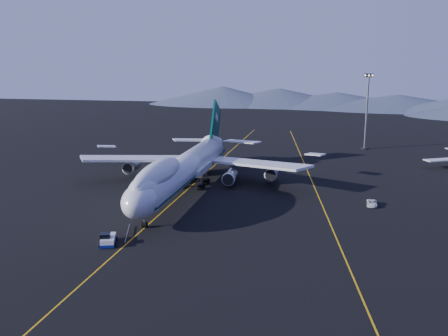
% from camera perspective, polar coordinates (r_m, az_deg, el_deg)
% --- Properties ---
extents(ground, '(500.00, 500.00, 0.00)m').
position_cam_1_polar(ground, '(118.69, -4.47, -2.71)').
color(ground, black).
rests_on(ground, ground).
extents(taxiway_line_main, '(0.25, 220.00, 0.01)m').
position_cam_1_polar(taxiway_line_main, '(118.69, -4.47, -2.71)').
color(taxiway_line_main, '#DD9E0D').
rests_on(taxiway_line_main, ground).
extents(taxiway_line_side, '(28.08, 198.09, 0.01)m').
position_cam_1_polar(taxiway_line_side, '(123.75, 10.33, -2.25)').
color(taxiway_line_side, '#DD9E0D').
rests_on(taxiway_line_side, ground).
extents(boeing_747, '(59.62, 72.43, 19.37)m').
position_cam_1_polar(boeing_747, '(117.36, -4.51, 0.04)').
color(boeing_747, silver).
rests_on(boeing_747, ground).
extents(pushback_tug, '(3.84, 5.26, 2.06)m').
position_cam_1_polar(pushback_tug, '(87.59, -13.09, -8.05)').
color(pushback_tug, silver).
rests_on(pushback_tug, ground).
extents(service_van, '(2.30, 4.61, 1.26)m').
position_cam_1_polar(service_van, '(111.37, 16.56, -3.87)').
color(service_van, silver).
rests_on(service_van, ground).
extents(floodlight_mast, '(3.22, 2.41, 26.05)m').
position_cam_1_polar(floodlight_mast, '(180.00, 15.99, 6.24)').
color(floodlight_mast, black).
rests_on(floodlight_mast, ground).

